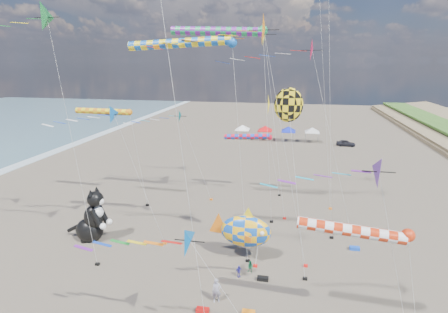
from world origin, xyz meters
The scene contains 25 objects.
delta_kite_0 centered at (2.70, 11.74, 18.91)m, with size 11.49×2.42×20.41m.
delta_kite_2 centered at (0.96, 20.80, 19.25)m, with size 11.29×2.56×20.78m.
delta_kite_3 centered at (-11.03, 13.04, 12.07)m, with size 9.93×1.79×13.36m.
delta_kite_5 centered at (-14.31, 8.51, 19.90)m, with size 10.75×2.33×21.37m.
delta_kite_6 centered at (6.42, 20.39, 17.78)m, with size 13.07×2.42×19.28m.
delta_kite_7 centered at (-8.78, 24.57, 10.20)m, with size 9.60×1.73×11.48m.
delta_kite_9 centered at (-0.17, 0.16, 7.23)m, with size 10.80×1.89×8.53m.
delta_kite_10 centered at (9.43, 5.48, 10.76)m, with size 8.78×2.01×12.08m.
windsock_0 centered at (8.89, 4.61, 7.21)m, with size 8.00×0.78×7.64m.
windsock_1 centered at (-16.42, 21.30, 11.29)m, with size 8.34×0.72×11.71m.
windsock_2 centered at (-0.47, 27.70, 7.66)m, with size 7.45×0.68×8.06m.
windsock_3 centered at (-3.67, 11.55, 18.20)m, with size 9.89×0.76×18.66m.
windsock_4 centered at (-2.49, 19.68, 19.67)m, with size 10.75×0.90×20.19m.
angelfish_kite centered at (4.18, 11.83, 13.61)m, with size 3.74×3.02×15.04m.
cat_inflatable centered at (-13.85, 12.45, 2.75)m, with size 4.07×2.04×5.50m, color black, non-canonical shape.
fish_inflatable centered at (1.21, 11.89, 2.75)m, with size 5.91×2.48×4.99m.
person_adult centered at (-0.02, 5.90, 0.93)m, with size 0.68×0.44×1.85m, color gray.
child_green centered at (1.94, 9.97, 0.52)m, with size 0.51×0.39×1.04m, color #1A7441.
child_blue centered at (1.09, 9.20, 0.51)m, with size 0.60×0.25×1.02m, color #2D289C.
kite_bag_0 centered at (-0.74, 4.62, 0.15)m, with size 0.90×0.44×0.30m, color red.
kite_bag_1 centered at (11.02, 15.46, 0.15)m, with size 0.90×0.44×0.30m, color blue.
kite_bag_2 centered at (2.44, 4.99, 0.15)m, with size 0.90×0.44×0.30m, color orange.
kite_bag_3 centered at (3.06, 9.11, 0.15)m, with size 0.90×0.44×0.30m, color black.
tent_row centered at (1.50, 60.00, 3.15)m, with size 19.20×4.20×3.80m.
parked_car centered at (15.74, 58.00, 0.64)m, with size 1.51×3.75×1.28m, color #26262D.
Camera 1 is at (4.73, -15.35, 16.99)m, focal length 28.00 mm.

